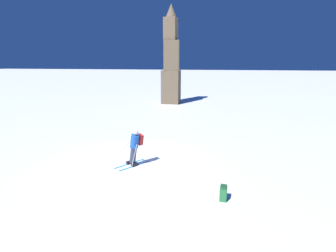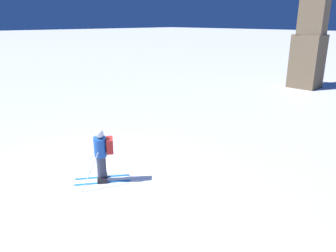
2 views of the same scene
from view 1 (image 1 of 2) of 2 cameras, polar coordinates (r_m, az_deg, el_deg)
ground_plane at (r=11.64m, az=-8.97°, el=-8.28°), size 300.00×300.00×0.00m
skier at (r=11.11m, az=-7.26°, el=-4.24°), size 1.45×1.60×1.69m
rock_pillar at (r=28.16m, az=0.70°, el=13.44°), size 1.86×1.63×10.04m
spare_backpack at (r=8.83m, az=11.95°, el=-14.10°), size 0.23×0.31×0.50m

